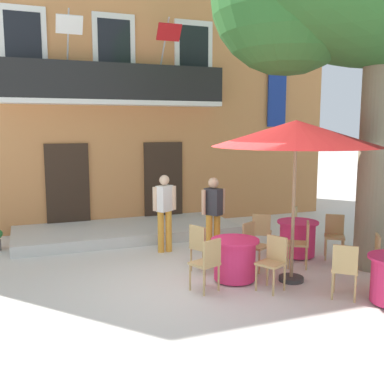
{
  "coord_description": "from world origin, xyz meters",
  "views": [
    {
      "loc": [
        -2.79,
        -6.95,
        2.75
      ],
      "look_at": [
        0.7,
        2.21,
        1.3
      ],
      "focal_mm": 41.89,
      "sensor_mm": 36.0,
      "label": 1
    }
  ],
  "objects_px": {
    "cafe_chair_near_tree_0": "(334,233)",
    "cafe_chair_near_tree_2": "(262,231)",
    "cafe_table_near_tree": "(297,238)",
    "pedestrian_near_entrance": "(213,212)",
    "cafe_chair_front_0": "(273,259)",
    "cafe_chair_front_1": "(253,243)",
    "pedestrian_mid_plaza": "(165,209)",
    "cafe_umbrella": "(296,134)",
    "cafe_chair_front_2": "(201,245)",
    "cafe_chair_near_tree_1": "(299,224)",
    "cafe_chair_middle_0": "(345,267)",
    "cafe_chair_middle_3": "(383,257)",
    "cafe_chair_front_3": "(208,261)",
    "cafe_chair_near_tree_3": "(302,241)",
    "cafe_table_front": "(235,259)"
  },
  "relations": [
    {
      "from": "cafe_chair_front_0",
      "to": "cafe_chair_front_1",
      "type": "distance_m",
      "value": 1.1
    },
    {
      "from": "cafe_chair_near_tree_0",
      "to": "cafe_chair_front_3",
      "type": "distance_m",
      "value": 3.35
    },
    {
      "from": "cafe_table_front",
      "to": "cafe_chair_front_3",
      "type": "relative_size",
      "value": 0.95
    },
    {
      "from": "cafe_umbrella",
      "to": "cafe_chair_front_2",
      "type": "bearing_deg",
      "value": 141.99
    },
    {
      "from": "cafe_chair_near_tree_1",
      "to": "cafe_chair_front_0",
      "type": "relative_size",
      "value": 1.0
    },
    {
      "from": "cafe_chair_near_tree_1",
      "to": "pedestrian_near_entrance",
      "type": "bearing_deg",
      "value": 178.55
    },
    {
      "from": "cafe_chair_front_3",
      "to": "cafe_chair_middle_0",
      "type": "bearing_deg",
      "value": -29.16
    },
    {
      "from": "cafe_table_near_tree",
      "to": "pedestrian_near_entrance",
      "type": "xyz_separation_m",
      "value": [
        -1.67,
        0.66,
        0.56
      ]
    },
    {
      "from": "cafe_chair_front_0",
      "to": "cafe_chair_front_1",
      "type": "relative_size",
      "value": 1.0
    },
    {
      "from": "cafe_chair_near_tree_1",
      "to": "cafe_chair_near_tree_2",
      "type": "bearing_deg",
      "value": -167.87
    },
    {
      "from": "cafe_chair_near_tree_1",
      "to": "cafe_chair_near_tree_2",
      "type": "xyz_separation_m",
      "value": [
        -1.11,
        -0.24,
        0.0
      ]
    },
    {
      "from": "cafe_chair_near_tree_1",
      "to": "cafe_chair_front_3",
      "type": "relative_size",
      "value": 1.0
    },
    {
      "from": "cafe_chair_front_0",
      "to": "cafe_chair_front_3",
      "type": "bearing_deg",
      "value": 164.79
    },
    {
      "from": "cafe_chair_near_tree_0",
      "to": "cafe_umbrella",
      "type": "distance_m",
      "value": 2.8
    },
    {
      "from": "cafe_table_front",
      "to": "cafe_umbrella",
      "type": "relative_size",
      "value": 0.3
    },
    {
      "from": "cafe_chair_middle_3",
      "to": "cafe_chair_front_3",
      "type": "bearing_deg",
      "value": 163.45
    },
    {
      "from": "cafe_table_near_tree",
      "to": "pedestrian_near_entrance",
      "type": "distance_m",
      "value": 1.88
    },
    {
      "from": "cafe_chair_middle_3",
      "to": "cafe_table_front",
      "type": "xyz_separation_m",
      "value": [
        -2.23,
        1.2,
        -0.14
      ]
    },
    {
      "from": "cafe_chair_near_tree_2",
      "to": "cafe_chair_near_tree_3",
      "type": "bearing_deg",
      "value": -73.27
    },
    {
      "from": "cafe_chair_near_tree_1",
      "to": "cafe_chair_front_3",
      "type": "distance_m",
      "value": 3.55
    },
    {
      "from": "cafe_chair_near_tree_2",
      "to": "cafe_chair_middle_0",
      "type": "xyz_separation_m",
      "value": [
        -0.01,
        -2.66,
        0.0
      ]
    },
    {
      "from": "pedestrian_near_entrance",
      "to": "pedestrian_mid_plaza",
      "type": "bearing_deg",
      "value": 142.0
    },
    {
      "from": "cafe_chair_near_tree_0",
      "to": "cafe_chair_near_tree_2",
      "type": "relative_size",
      "value": 1.0
    },
    {
      "from": "cafe_chair_front_3",
      "to": "cafe_chair_front_2",
      "type": "bearing_deg",
      "value": 74.06
    },
    {
      "from": "cafe_chair_near_tree_3",
      "to": "cafe_chair_middle_3",
      "type": "distance_m",
      "value": 1.57
    },
    {
      "from": "cafe_chair_near_tree_0",
      "to": "pedestrian_mid_plaza",
      "type": "distance_m",
      "value": 3.63
    },
    {
      "from": "pedestrian_near_entrance",
      "to": "cafe_chair_near_tree_1",
      "type": "bearing_deg",
      "value": -1.45
    },
    {
      "from": "cafe_chair_near_tree_1",
      "to": "cafe_table_front",
      "type": "relative_size",
      "value": 1.05
    },
    {
      "from": "cafe_chair_front_2",
      "to": "pedestrian_mid_plaza",
      "type": "distance_m",
      "value": 1.64
    },
    {
      "from": "cafe_chair_middle_3",
      "to": "cafe_chair_front_2",
      "type": "xyz_separation_m",
      "value": [
        -2.62,
        1.85,
        0.0
      ]
    },
    {
      "from": "cafe_chair_near_tree_2",
      "to": "cafe_chair_front_3",
      "type": "height_order",
      "value": "same"
    },
    {
      "from": "cafe_chair_front_0",
      "to": "cafe_chair_front_3",
      "type": "relative_size",
      "value": 1.0
    },
    {
      "from": "cafe_chair_near_tree_0",
      "to": "cafe_chair_front_2",
      "type": "height_order",
      "value": "same"
    },
    {
      "from": "cafe_table_front",
      "to": "cafe_umbrella",
      "type": "height_order",
      "value": "cafe_umbrella"
    },
    {
      "from": "cafe_chair_near_tree_0",
      "to": "pedestrian_mid_plaza",
      "type": "height_order",
      "value": "pedestrian_mid_plaza"
    },
    {
      "from": "cafe_chair_front_1",
      "to": "cafe_chair_front_2",
      "type": "xyz_separation_m",
      "value": [
        -1.0,
        0.2,
        0.0
      ]
    },
    {
      "from": "pedestrian_near_entrance",
      "to": "cafe_umbrella",
      "type": "bearing_deg",
      "value": -70.47
    },
    {
      "from": "cafe_chair_near_tree_1",
      "to": "cafe_chair_middle_3",
      "type": "xyz_separation_m",
      "value": [
        -0.14,
        -2.69,
        0.0
      ]
    },
    {
      "from": "cafe_chair_near_tree_0",
      "to": "cafe_chair_near_tree_2",
      "type": "distance_m",
      "value": 1.51
    },
    {
      "from": "cafe_chair_front_0",
      "to": "cafe_chair_near_tree_3",
      "type": "bearing_deg",
      "value": 36.49
    },
    {
      "from": "cafe_table_near_tree",
      "to": "cafe_chair_front_3",
      "type": "height_order",
      "value": "cafe_chair_front_3"
    },
    {
      "from": "cafe_table_near_tree",
      "to": "cafe_chair_middle_0",
      "type": "bearing_deg",
      "value": -106.21
    },
    {
      "from": "cafe_chair_near_tree_3",
      "to": "cafe_table_front",
      "type": "distance_m",
      "value": 1.58
    },
    {
      "from": "cafe_table_near_tree",
      "to": "cafe_chair_front_2",
      "type": "bearing_deg",
      "value": -174.0
    },
    {
      "from": "cafe_chair_near_tree_1",
      "to": "cafe_chair_middle_3",
      "type": "relative_size",
      "value": 1.0
    },
    {
      "from": "cafe_chair_front_3",
      "to": "pedestrian_near_entrance",
      "type": "bearing_deg",
      "value": 63.97
    },
    {
      "from": "cafe_table_front",
      "to": "cafe_chair_front_2",
      "type": "xyz_separation_m",
      "value": [
        -0.39,
        0.65,
        0.14
      ]
    },
    {
      "from": "cafe_chair_near_tree_1",
      "to": "cafe_chair_front_0",
      "type": "xyz_separation_m",
      "value": [
        -1.96,
        -2.13,
        0.0
      ]
    },
    {
      "from": "cafe_umbrella",
      "to": "cafe_chair_near_tree_3",
      "type": "bearing_deg",
      "value": 44.17
    },
    {
      "from": "cafe_chair_front_2",
      "to": "pedestrian_mid_plaza",
      "type": "relative_size",
      "value": 0.53
    }
  ]
}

